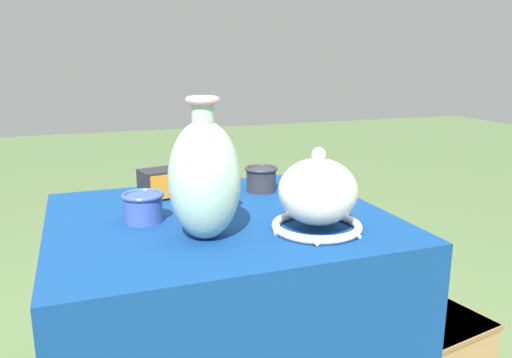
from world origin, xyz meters
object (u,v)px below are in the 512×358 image
wooden_crate (435,348)px  cup_wide_cobalt (143,206)px  vase_dome_bell (318,196)px  cup_wide_charcoal (261,178)px  vase_tall_bulbous (205,178)px  mosaic_tile_box (167,183)px

wooden_crate → cup_wide_cobalt: bearing=169.6°
vase_dome_bell → cup_wide_charcoal: vase_dome_bell is taller
vase_dome_bell → wooden_crate: bearing=19.6°
cup_wide_charcoal → vase_dome_bell: bearing=-90.1°
vase_dome_bell → cup_wide_cobalt: 0.46m
wooden_crate → vase_dome_bell: bearing=-170.8°
cup_wide_charcoal → cup_wide_cobalt: bearing=-154.9°
wooden_crate → cup_wide_charcoal: bearing=152.3°
cup_wide_cobalt → cup_wide_charcoal: bearing=25.1°
vase_tall_bulbous → mosaic_tile_box: (-0.02, 0.41, -0.10)m
mosaic_tile_box → cup_wide_charcoal: size_ratio=1.62×
cup_wide_cobalt → cup_wide_charcoal: cup_wide_charcoal is taller
mosaic_tile_box → cup_wide_charcoal: bearing=-20.8°
vase_tall_bulbous → cup_wide_cobalt: 0.24m
cup_wide_cobalt → cup_wide_charcoal: size_ratio=1.04×
vase_tall_bulbous → cup_wide_cobalt: vase_tall_bulbous is taller
vase_dome_bell → mosaic_tile_box: vase_dome_bell is taller
vase_tall_bulbous → mosaic_tile_box: size_ratio=1.94×
cup_wide_charcoal → wooden_crate: (0.61, -0.19, -0.65)m
vase_dome_bell → mosaic_tile_box: bearing=124.2°
vase_tall_bulbous → cup_wide_cobalt: (-0.13, 0.18, -0.11)m
mosaic_tile_box → cup_wide_cobalt: 0.25m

